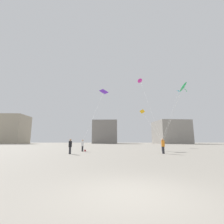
{
  "coord_description": "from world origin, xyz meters",
  "views": [
    {
      "loc": [
        -0.74,
        -4.53,
        1.4
      ],
      "look_at": [
        0.0,
        15.03,
        4.95
      ],
      "focal_mm": 25.81,
      "sensor_mm": 36.0,
      "label": 1
    }
  ],
  "objects": [
    {
      "name": "kite_magenta_diamond",
      "position": [
        6.93,
        29.9,
        14.83
      ],
      "size": [
        1.33,
        12.33,
        14.16
      ],
      "color": "#D12899"
    },
    {
      "name": "kite_emerald_diamond",
      "position": [
        7.5,
        11.73,
        7.17
      ],
      "size": [
        2.39,
        2.84,
        6.39
      ],
      "color": "green"
    },
    {
      "name": "handbag_beside_flyer",
      "position": [
        -3.6,
        18.33,
        0.12
      ],
      "size": [
        0.27,
        0.35,
        0.24
      ],
      "primitive_type": "cube",
      "rotation": [
        0.0,
        0.0,
        5.2
      ],
      "color": "maroon",
      "rests_on": "ground_plane"
    },
    {
      "name": "person_in_grey",
      "position": [
        7.25,
        18.35,
        0.92
      ],
      "size": [
        0.37,
        0.37,
        1.69
      ],
      "rotation": [
        0.0,
        0.0,
        5.34
      ],
      "color": "#2D2D33",
      "rests_on": "ground_plane"
    },
    {
      "name": "person_in_orange",
      "position": [
        5.76,
        13.85,
        0.95
      ],
      "size": [
        0.38,
        0.38,
        1.73
      ],
      "rotation": [
        0.0,
        0.0,
        0.92
      ],
      "color": "#2D2D33",
      "rests_on": "ground_plane"
    },
    {
      "name": "person_in_white",
      "position": [
        -3.95,
        18.23,
        0.89
      ],
      "size": [
        0.35,
        0.35,
        1.62
      ],
      "rotation": [
        0.0,
        0.0,
        4.85
      ],
      "color": "#2D2D33",
      "rests_on": "ground_plane"
    },
    {
      "name": "building_right_hall",
      "position": [
        35.0,
        83.07,
        6.17
      ],
      "size": [
        17.2,
        17.32,
        12.33
      ],
      "color": "gray",
      "rests_on": "ground_plane"
    },
    {
      "name": "kite_violet_delta",
      "position": [
        -1.25,
        28.96,
        11.85
      ],
      "size": [
        3.67,
        11.6,
        11.24
      ],
      "color": "purple"
    },
    {
      "name": "person_in_black",
      "position": [
        -4.7,
        13.87,
        0.91
      ],
      "size": [
        0.36,
        0.36,
        1.65
      ],
      "rotation": [
        0.0,
        0.0,
        4.93
      ],
      "color": "#2D2D33",
      "rests_on": "ground_plane"
    },
    {
      "name": "building_left_hall",
      "position": [
        -55.0,
        87.57,
        7.88
      ],
      "size": [
        18.38,
        14.39,
        15.76
      ],
      "color": "#A39984",
      "rests_on": "ground_plane"
    },
    {
      "name": "building_centre_hall",
      "position": [
        -1.0,
        93.35,
        6.67
      ],
      "size": [
        15.08,
        16.95,
        13.35
      ],
      "color": "gray",
      "rests_on": "ground_plane"
    },
    {
      "name": "kite_cyan_diamond",
      "position": [
        14.98,
        28.45,
        12.06
      ],
      "size": [
        8.57,
        10.97,
        11.25
      ],
      "color": "#1EB2C6"
    },
    {
      "name": "ground_plane",
      "position": [
        0.0,
        0.0,
        0.0
      ],
      "size": [
        300.0,
        300.0,
        0.0
      ],
      "primitive_type": "plane",
      "color": "#9E9689"
    },
    {
      "name": "kite_amber_delta",
      "position": [
        8.59,
        35.58,
        8.71
      ],
      "size": [
        2.07,
        18.31,
        8.08
      ],
      "color": "yellow"
    }
  ]
}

